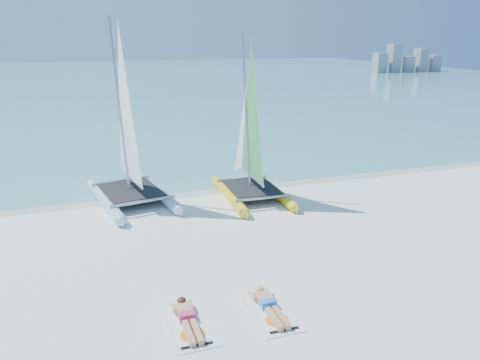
# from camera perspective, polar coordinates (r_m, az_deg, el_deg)

# --- Properties ---
(ground) EXTENTS (140.00, 140.00, 0.00)m
(ground) POSITION_cam_1_polar(r_m,az_deg,el_deg) (15.04, -0.90, -7.66)
(ground) COLOR white
(ground) RESTS_ON ground
(sea) EXTENTS (140.00, 115.00, 0.01)m
(sea) POSITION_cam_1_polar(r_m,az_deg,el_deg) (76.39, -15.76, 11.74)
(sea) COLOR #7BBDCD
(sea) RESTS_ON ground
(wet_sand_strip) EXTENTS (140.00, 1.40, 0.01)m
(wet_sand_strip) POSITION_cam_1_polar(r_m,az_deg,el_deg) (19.99, -5.71, -1.34)
(wet_sand_strip) COLOR beige
(wet_sand_strip) RESTS_ON ground
(distant_skyline) EXTENTS (14.00, 2.00, 5.00)m
(distant_skyline) POSITION_cam_1_polar(r_m,az_deg,el_deg) (94.83, 19.59, 13.50)
(distant_skyline) COLOR #9298A1
(distant_skyline) RESTS_ON ground
(catamaran_blue) EXTENTS (3.47, 5.73, 7.31)m
(catamaran_blue) POSITION_cam_1_polar(r_m,az_deg,el_deg) (18.71, -13.58, 3.91)
(catamaran_blue) COLOR #ADC2E3
(catamaran_blue) RESTS_ON ground
(catamaran_yellow) EXTENTS (2.44, 5.23, 6.62)m
(catamaran_yellow) POSITION_cam_1_polar(r_m,az_deg,el_deg) (19.06, 1.00, 4.32)
(catamaran_yellow) COLOR yellow
(catamaran_yellow) RESTS_ON ground
(towel_a) EXTENTS (1.00, 1.85, 0.02)m
(towel_a) POSITION_cam_1_polar(r_m,az_deg,el_deg) (11.16, -6.21, -17.29)
(towel_a) COLOR white
(towel_a) RESTS_ON ground
(sunbather_a) EXTENTS (0.37, 1.73, 0.26)m
(sunbather_a) POSITION_cam_1_polar(r_m,az_deg,el_deg) (11.26, -6.45, -16.30)
(sunbather_a) COLOR tan
(sunbather_a) RESTS_ON towel_a
(towel_b) EXTENTS (1.00, 1.85, 0.02)m
(towel_b) POSITION_cam_1_polar(r_m,az_deg,el_deg) (11.57, 3.87, -15.84)
(towel_b) COLOR white
(towel_b) RESTS_ON ground
(sunbather_b) EXTENTS (0.37, 1.73, 0.26)m
(sunbather_b) POSITION_cam_1_polar(r_m,az_deg,el_deg) (11.66, 3.51, -14.91)
(sunbather_b) COLOR tan
(sunbather_b) RESTS_ON towel_b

